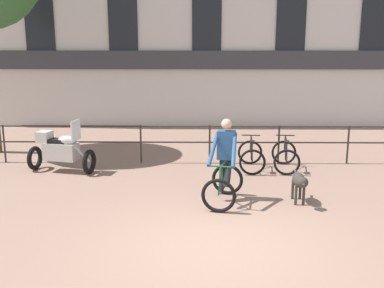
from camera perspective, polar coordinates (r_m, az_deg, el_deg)
ground_plane at (r=7.44m, az=3.24°, el=-12.80°), size 60.00×60.00×0.00m
canal_railing at (r=12.17m, az=2.26°, el=0.82°), size 15.05×0.05×1.05m
cyclist_with_bike at (r=9.21m, az=4.16°, el=-2.71°), size 0.92×1.29×1.70m
dog at (r=9.37m, az=13.49°, el=-4.67°), size 0.26×1.01×0.66m
parked_motorcycle at (r=11.83m, az=-16.36°, el=-0.76°), size 1.75×0.98×1.35m
parked_bicycle_near_lamp at (r=11.69m, az=7.52°, el=-1.54°), size 0.72×1.15×0.86m
parked_bicycle_mid_left at (r=11.82m, az=11.77°, el=-1.54°), size 0.78×1.18×0.86m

